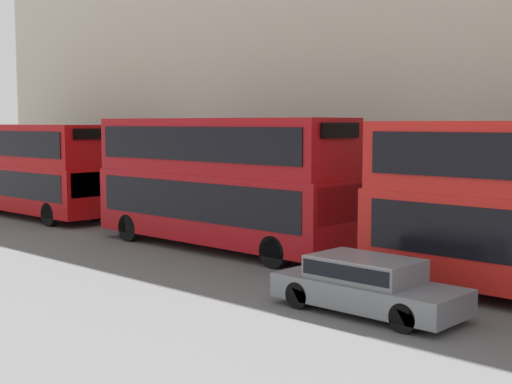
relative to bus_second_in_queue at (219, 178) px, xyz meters
name	(u,v)px	position (x,y,z in m)	size (l,w,h in m)	color
bus_second_in_queue	(219,178)	(0.00, 0.00, 0.00)	(2.59, 10.36, 4.50)	#A80F14
bus_third_in_queue	(30,166)	(0.00, 12.68, -0.13)	(2.59, 10.32, 4.26)	#B20C0F
car_hatchback	(367,283)	(-3.40, -8.46, -1.79)	(1.78, 4.46, 1.28)	slate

